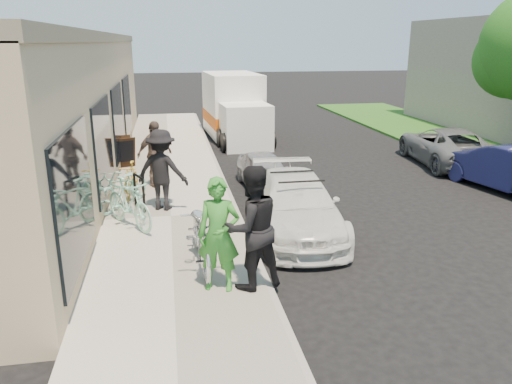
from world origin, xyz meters
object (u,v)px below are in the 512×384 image
moving_truck (235,110)px  far_car_blue (505,167)px  woman_rider (219,235)px  bystander_b (155,154)px  cruiser_bike_c (131,180)px  sandwich_board (125,152)px  far_car_gray (446,146)px  tandem_bike (202,233)px  cruiser_bike_a (129,203)px  cruiser_bike_b (123,186)px  bystander_a (162,170)px  bike_rack (139,189)px  man_standing (252,228)px  sedan_silver (264,171)px  sedan_white (295,204)px

moving_truck → far_car_blue: bearing=-57.9°
far_car_blue → woman_rider: (-8.47, -4.72, 0.42)m
bystander_b → woman_rider: bearing=-113.3°
moving_truck → cruiser_bike_c: bearing=-118.0°
sandwich_board → far_car_gray: (10.58, -0.82, -0.02)m
tandem_bike → cruiser_bike_a: (-1.40, 2.14, -0.06)m
sandwich_board → far_car_gray: bearing=-24.8°
moving_truck → cruiser_bike_a: size_ratio=3.14×
moving_truck → tandem_bike: 12.88m
far_car_gray → cruiser_bike_b: bearing=23.9°
cruiser_bike_c → bystander_b: bystander_b is taller
far_car_blue → bystander_a: bearing=-9.8°
bike_rack → man_standing: bearing=-65.1°
moving_truck → cruiser_bike_a: 11.16m
cruiser_bike_a → cruiser_bike_b: bearing=66.1°
tandem_bike → moving_truck: bearing=77.3°
sandwich_board → tandem_bike: bearing=-96.5°
bike_rack → sandwich_board: 4.46m
bike_rack → man_standing: man_standing is taller
tandem_bike → cruiser_bike_a: size_ratio=1.27×
man_standing → cruiser_bike_a: man_standing is taller
far_car_blue → cruiser_bike_c: (-10.17, 0.62, -0.06)m
cruiser_bike_a → bystander_b: bearing=48.0°
sandwich_board → far_car_blue: size_ratio=0.24×
sedan_silver → man_standing: 6.20m
sedan_white → moving_truck: (0.18, 11.01, 0.58)m
bike_rack → cruiser_bike_c: bearing=103.4°
sedan_white → bystander_a: (-2.82, 1.60, 0.49)m
sedan_silver → cruiser_bike_b: (-3.72, -1.46, 0.16)m
cruiser_bike_c → moving_truck: bearing=74.5°
cruiser_bike_a → cruiser_bike_b: cruiser_bike_a is taller
sedan_silver → cruiser_bike_b: cruiser_bike_b is taller
bike_rack → sedan_silver: (3.34, 1.76, -0.16)m
cruiser_bike_a → cruiser_bike_c: cruiser_bike_a is taller
woman_rider → sandwich_board: bearing=119.1°
cruiser_bike_c → woman_rider: bearing=-63.1°
sandwich_board → cruiser_bike_c: size_ratio=0.65×
bike_rack → sedan_white: size_ratio=0.20×
far_car_blue → cruiser_bike_b: bearing=-11.8°
far_car_gray → woman_rider: bearing=48.9°
man_standing → sandwich_board: bearing=-90.6°
sedan_white → man_standing: man_standing is taller
bike_rack → woman_rider: bearing=-71.2°
tandem_bike → man_standing: size_ratio=1.11×
cruiser_bike_b → tandem_bike: bearing=-36.2°
tandem_bike → cruiser_bike_c: (-1.50, 4.36, -0.15)m
woman_rider → cruiser_bike_c: size_ratio=1.26×
woman_rider → man_standing: bearing=14.7°
tandem_bike → bystander_b: (-0.89, 5.30, 0.31)m
far_car_gray → bystander_b: (-9.58, -1.56, 0.43)m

